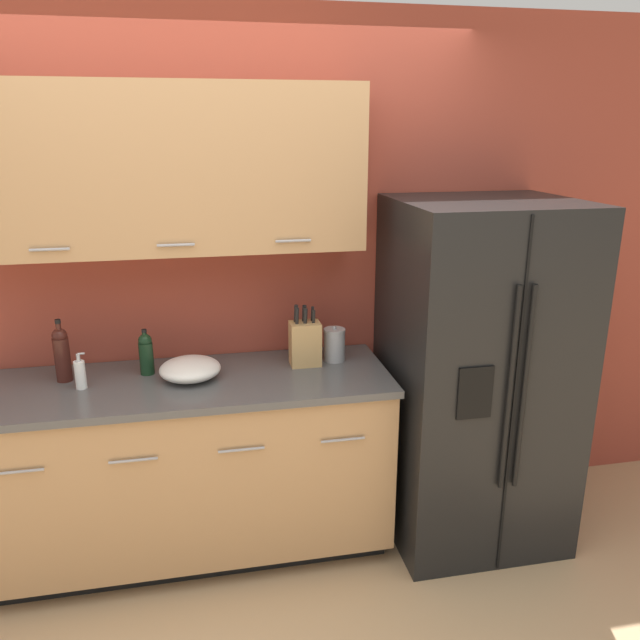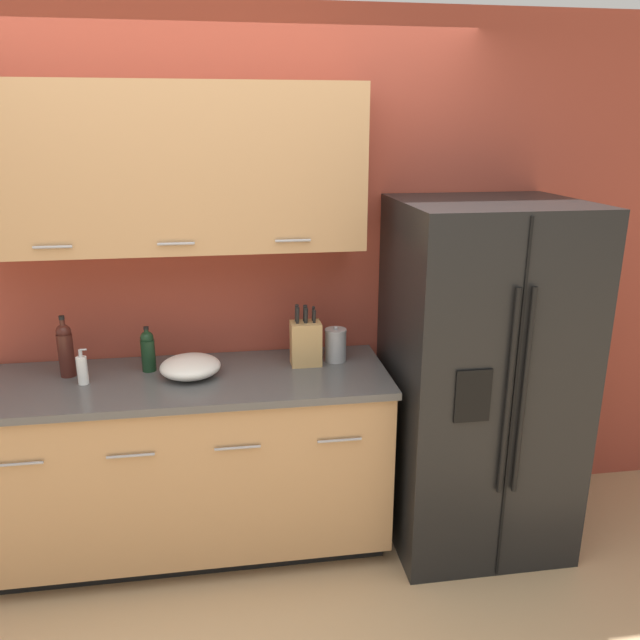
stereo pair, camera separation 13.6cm
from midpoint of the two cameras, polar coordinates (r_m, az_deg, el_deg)
name	(u,v)px [view 2 (the right image)]	position (r m, az deg, el deg)	size (l,w,h in m)	color
wall_back	(214,257)	(3.12, -8.45, 5.72)	(10.00, 0.39, 2.60)	#993D2D
counter_unit	(191,463)	(3.19, -10.45, -12.75)	(1.91, 0.64, 0.93)	black
refrigerator	(478,378)	(3.20, 15.46, -5.11)	(0.84, 0.79, 1.73)	black
knife_block	(306,342)	(3.05, -0.04, -2.06)	(0.15, 0.11, 0.30)	tan
wine_bottle	(66,349)	(3.11, -21.10, -2.49)	(0.07, 0.07, 0.30)	#3D1914
soap_dispenser	(82,370)	(3.01, -19.71, -4.31)	(0.05, 0.05, 0.17)	white
oil_bottle	(148,350)	(3.06, -14.24, -2.69)	(0.07, 0.07, 0.22)	black
steel_canister	(336,345)	(3.11, 2.68, -2.28)	(0.11, 0.11, 0.18)	#A3A3A5
mixing_bowl	(190,367)	(2.97, -10.49, -4.22)	(0.28, 0.28, 0.10)	white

